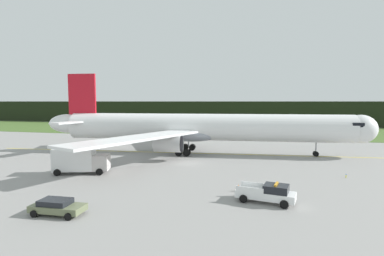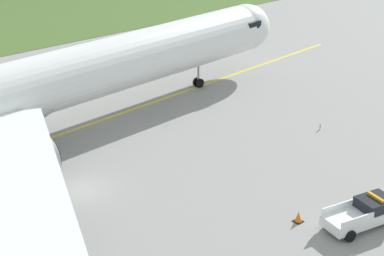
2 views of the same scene
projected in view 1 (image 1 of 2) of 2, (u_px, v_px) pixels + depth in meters
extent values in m
plane|color=gray|center=(187.00, 163.00, 46.23)|extent=(320.00, 320.00, 0.00)
cube|color=#446129|center=(230.00, 130.00, 98.27)|extent=(320.00, 42.33, 0.04)
cube|color=black|center=(238.00, 113.00, 123.13)|extent=(288.00, 7.72, 9.46)
cube|color=yellow|center=(205.00, 153.00, 54.68)|extent=(80.55, 8.09, 0.01)
cylinder|color=white|center=(205.00, 127.00, 54.26)|extent=(50.79, 9.66, 4.81)
ellipsoid|color=white|center=(361.00, 129.00, 50.35)|extent=(5.73, 5.30, 4.81)
ellipsoid|color=white|center=(68.00, 123.00, 58.20)|extent=(8.01, 4.33, 3.61)
ellipsoid|color=#A1A6B3|center=(191.00, 134.00, 54.75)|extent=(11.47, 6.09, 2.65)
cube|color=black|center=(353.00, 124.00, 50.45)|extent=(2.23, 4.72, 0.70)
cube|color=white|center=(175.00, 124.00, 68.26)|extent=(16.77, 22.97, 0.35)
cylinder|color=#B5B5B5|center=(184.00, 134.00, 62.58)|extent=(4.55, 3.20, 2.79)
cylinder|color=black|center=(195.00, 134.00, 62.26)|extent=(0.37, 2.57, 2.57)
cube|color=white|center=(137.00, 138.00, 42.85)|extent=(13.06, 24.12, 0.35)
cylinder|color=#B5B5B5|center=(168.00, 143.00, 47.83)|extent=(4.55, 3.20, 2.79)
cylinder|color=black|center=(181.00, 144.00, 47.51)|extent=(0.37, 2.57, 2.57)
cube|color=red|center=(82.00, 97.00, 57.30)|extent=(5.44, 0.96, 8.89)
cube|color=white|center=(90.00, 120.00, 61.40)|extent=(5.09, 7.38, 0.28)
cube|color=white|center=(70.00, 122.00, 54.16)|extent=(3.97, 7.33, 0.28)
cylinder|color=gray|center=(316.00, 147.00, 51.67)|extent=(0.20, 0.20, 2.42)
cylinder|color=black|center=(315.00, 153.00, 52.04)|extent=(0.92, 0.31, 0.90)
cylinder|color=black|center=(316.00, 154.00, 51.53)|extent=(0.92, 0.31, 0.90)
cylinder|color=gray|center=(189.00, 141.00, 58.13)|extent=(0.28, 0.28, 2.42)
cylinder|color=black|center=(192.00, 148.00, 57.79)|extent=(1.22, 0.41, 1.20)
cylinder|color=black|center=(193.00, 147.00, 58.48)|extent=(1.22, 0.41, 1.20)
cylinder|color=black|center=(185.00, 147.00, 57.99)|extent=(1.22, 0.41, 1.20)
cylinder|color=black|center=(185.00, 147.00, 58.68)|extent=(1.22, 0.41, 1.20)
cylinder|color=gray|center=(183.00, 146.00, 51.97)|extent=(0.28, 0.28, 2.42)
cylinder|color=black|center=(187.00, 152.00, 52.31)|extent=(1.22, 0.41, 1.20)
cylinder|color=black|center=(187.00, 153.00, 51.63)|extent=(1.22, 0.41, 1.20)
cylinder|color=black|center=(179.00, 152.00, 52.52)|extent=(1.22, 0.41, 1.20)
cylinder|color=black|center=(179.00, 153.00, 51.83)|extent=(1.22, 0.41, 1.20)
cube|color=white|center=(265.00, 195.00, 28.14)|extent=(5.67, 2.90, 0.70)
cube|color=black|center=(276.00, 189.00, 27.68)|extent=(2.45, 2.16, 0.70)
cube|color=white|center=(254.00, 185.00, 29.47)|extent=(2.57, 0.57, 0.45)
cube|color=white|center=(249.00, 190.00, 27.79)|extent=(2.57, 0.57, 0.45)
cube|color=orange|center=(276.00, 184.00, 27.64)|extent=(0.45, 1.38, 0.16)
cylinder|color=black|center=(287.00, 198.00, 28.32)|extent=(0.79, 0.37, 0.76)
cylinder|color=black|center=(284.00, 204.00, 26.51)|extent=(0.79, 0.37, 0.76)
cylinder|color=black|center=(249.00, 193.00, 29.84)|extent=(0.79, 0.37, 0.76)
cylinder|color=black|center=(243.00, 199.00, 28.04)|extent=(0.79, 0.37, 0.76)
cube|color=#BCB6B4|center=(101.00, 162.00, 39.52)|extent=(2.54, 2.86, 2.00)
cube|color=silver|center=(74.00, 159.00, 39.27)|extent=(5.56, 3.83, 2.91)
cylinder|color=#99999E|center=(83.00, 171.00, 39.47)|extent=(0.76, 0.33, 1.04)
cylinder|color=#99999E|center=(67.00, 171.00, 39.34)|extent=(0.76, 0.33, 1.04)
cylinder|color=black|center=(104.00, 168.00, 40.80)|extent=(0.94, 0.52, 0.90)
cylinder|color=black|center=(99.00, 172.00, 38.42)|extent=(0.94, 0.52, 0.90)
cylinder|color=black|center=(64.00, 168.00, 40.48)|extent=(0.94, 0.52, 0.90)
cylinder|color=black|center=(57.00, 173.00, 38.09)|extent=(0.94, 0.52, 0.90)
cube|color=#636B4B|center=(58.00, 208.00, 25.08)|extent=(4.54, 2.05, 0.55)
cube|color=black|center=(55.00, 202.00, 25.08)|extent=(2.57, 1.74, 0.45)
cylinder|color=black|center=(81.00, 208.00, 25.72)|extent=(0.61, 0.21, 0.60)
cylinder|color=black|center=(68.00, 217.00, 23.88)|extent=(0.61, 0.21, 0.60)
cylinder|color=black|center=(49.00, 206.00, 26.33)|extent=(0.61, 0.21, 0.60)
cylinder|color=black|center=(34.00, 214.00, 24.49)|extent=(0.61, 0.21, 0.60)
cube|color=black|center=(238.00, 191.00, 31.71)|extent=(0.60, 0.60, 0.03)
cone|color=orange|center=(238.00, 187.00, 31.68)|extent=(0.46, 0.46, 0.72)
cylinder|color=yellow|center=(346.00, 176.00, 37.20)|extent=(0.10, 0.10, 0.37)
sphere|color=blue|center=(346.00, 174.00, 37.18)|extent=(0.12, 0.12, 0.12)
cylinder|color=yellow|center=(68.00, 161.00, 46.85)|extent=(0.10, 0.10, 0.34)
sphere|color=blue|center=(68.00, 160.00, 46.83)|extent=(0.12, 0.12, 0.12)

